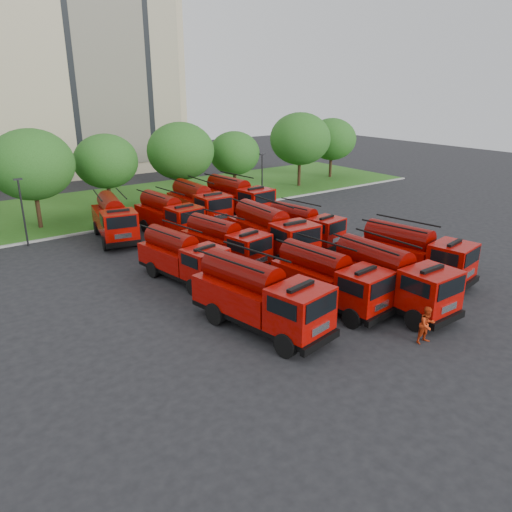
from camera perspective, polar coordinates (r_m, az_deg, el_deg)
The scene contains 30 objects.
ground at distance 30.05m, azimuth 2.12°, elevation -3.59°, with size 140.00×140.00×0.00m, color black.
lawn at distance 51.98m, azimuth -16.03°, elevation 5.68°, with size 70.00×16.00×0.12m, color #2B5216.
curb at distance 44.68m, azimuth -12.29°, elevation 3.83°, with size 70.00×0.30×0.14m, color gray.
apartment_building at distance 72.18m, azimuth -22.04°, elevation 18.71°, with size 30.00×14.18×25.00m.
tree_2 at distance 44.57m, azimuth -24.27°, elevation 9.50°, with size 6.72×6.72×8.22m.
tree_3 at distance 48.95m, azimuth -16.78°, elevation 10.32°, with size 5.88×5.88×7.19m.
tree_4 at distance 50.30m, azimuth -8.61°, elevation 11.76°, with size 6.55×6.55×8.01m.
tree_5 at distance 54.83m, azimuth -2.48°, elevation 11.65°, with size 5.46×5.46×6.68m.
tree_6 at distance 58.36m, azimuth 5.06°, elevation 13.20°, with size 6.89×6.89×8.42m.
tree_7 at distance 64.63m, azimuth 8.65°, elevation 13.06°, with size 6.05×6.05×7.39m.
lamp_post_0 at distance 40.48m, azimuth -25.14°, elevation 4.95°, with size 0.60×0.25×5.11m.
lamp_post_1 at distance 49.41m, azimuth 0.71°, elevation 9.11°, with size 0.60×0.25×5.11m.
fire_truck_0 at distance 24.55m, azimuth 0.40°, elevation -4.61°, with size 3.93×7.95×3.46m.
fire_truck_1 at distance 27.31m, azimuth 8.34°, elevation -2.59°, with size 3.11×7.18×3.18m.
fire_truck_2 at distance 27.91m, azimuth 15.06°, elevation -2.36°, with size 2.80×7.47×3.39m.
fire_truck_3 at distance 32.42m, azimuth 17.63°, elevation 0.33°, with size 3.69×7.49×3.26m.
fire_truck_4 at distance 30.98m, azimuth -8.45°, elevation -0.06°, with size 3.31×6.90×3.02m.
fire_truck_5 at distance 33.21m, azimuth -3.59°, elevation 1.52°, with size 3.45×7.08×3.09m.
fire_truck_6 at distance 34.75m, azimuth 1.79°, elevation 2.73°, with size 3.05×7.81×3.51m.
fire_truck_7 at distance 37.54m, azimuth 5.41°, elevation 3.46°, with size 3.16×6.68×2.92m.
fire_truck_8 at distance 40.23m, azimuth -15.92°, elevation 4.13°, with size 3.83×7.51×3.26m.
fire_truck_9 at distance 40.48m, azimuth -9.98°, elevation 4.63°, with size 3.05×7.21×3.20m.
fire_truck_10 at distance 43.72m, azimuth -6.59°, elevation 6.02°, with size 2.81×7.47×3.38m.
fire_truck_11 at distance 45.39m, azimuth -2.18°, elevation 6.68°, with size 3.40×7.84×3.47m.
firefighter_0 at distance 29.59m, azimuth 17.39°, elevation -4.90°, with size 0.71×0.52×1.95m, color #AD2C0D.
firefighter_1 at distance 25.33m, azimuth 18.74°, elevation -9.32°, with size 0.89×0.49×1.84m, color #AD2C0D.
firefighter_2 at distance 35.47m, azimuth 23.24°, elevation -1.55°, with size 1.01×0.57×1.72m, color black.
firefighter_3 at distance 32.15m, azimuth 18.09°, elevation -3.01°, with size 1.09×0.56×1.69m, color black.
firefighter_4 at distance 29.87m, azimuth 3.86°, elevation -3.77°, with size 0.91×0.60×1.87m, color #AD2C0D.
firefighter_5 at distance 37.73m, azimuth 6.56°, elevation 1.16°, with size 1.51×0.65×1.63m, color #AD2C0D.
Camera 1 is at (-17.25, -21.63, 11.74)m, focal length 35.00 mm.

